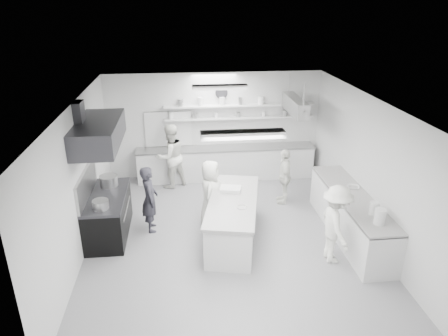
{
  "coord_description": "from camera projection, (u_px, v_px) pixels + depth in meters",
  "views": [
    {
      "loc": [
        -0.92,
        -7.73,
        4.87
      ],
      "look_at": [
        -0.03,
        0.6,
        1.39
      ],
      "focal_mm": 33.02,
      "sensor_mm": 36.0,
      "label": 1
    }
  ],
  "objects": [
    {
      "name": "wall_left",
      "position": [
        79.0,
        181.0,
        8.19
      ],
      "size": [
        0.04,
        7.0,
        3.0
      ],
      "primitive_type": "cube",
      "color": "silver",
      "rests_on": "floor"
    },
    {
      "name": "cook_back",
      "position": [
        170.0,
        156.0,
        11.16
      ],
      "size": [
        1.09,
        1.03,
        1.78
      ],
      "primitive_type": "imported",
      "rotation": [
        0.0,
        0.0,
        -2.56
      ],
      "color": "white",
      "rests_on": "floor"
    },
    {
      "name": "cook_right",
      "position": [
        336.0,
        224.0,
        7.97
      ],
      "size": [
        0.61,
        1.05,
        1.61
      ],
      "primitive_type": "imported",
      "rotation": [
        0.0,
        0.0,
        1.58
      ],
      "color": "white",
      "rests_on": "floor"
    },
    {
      "name": "cook_island_left",
      "position": [
        211.0,
        193.0,
        9.31
      ],
      "size": [
        0.65,
        0.85,
        1.55
      ],
      "primitive_type": "imported",
      "rotation": [
        0.0,
        0.0,
        1.34
      ],
      "color": "white",
      "rests_on": "floor"
    },
    {
      "name": "exhaust_hood",
      "position": [
        98.0,
        133.0,
        8.27
      ],
      "size": [
        0.85,
        2.0,
        0.5
      ],
      "primitive_type": "cube",
      "color": "#2F2F33",
      "rests_on": "wall_left"
    },
    {
      "name": "bowl_island_b",
      "position": [
        242.0,
        208.0,
        8.31
      ],
      "size": [
        0.21,
        0.21,
        0.06
      ],
      "primitive_type": "imported",
      "rotation": [
        0.0,
        0.0,
        0.05
      ],
      "color": "silver",
      "rests_on": "prep_island"
    },
    {
      "name": "wall_front",
      "position": [
        261.0,
        282.0,
        5.27
      ],
      "size": [
        6.0,
        0.04,
        3.0
      ],
      "primitive_type": "cube",
      "color": "silver",
      "rests_on": "floor"
    },
    {
      "name": "cook_island_right",
      "position": [
        284.0,
        176.0,
        10.34
      ],
      "size": [
        0.48,
        0.88,
        1.43
      ],
      "primitive_type": "imported",
      "rotation": [
        0.0,
        0.0,
        -1.74
      ],
      "color": "white",
      "rests_on": "floor"
    },
    {
      "name": "wall_clock",
      "position": [
        221.0,
        93.0,
        11.31
      ],
      "size": [
        0.32,
        0.05,
        0.32
      ],
      "primitive_type": "cylinder",
      "rotation": [
        1.57,
        0.0,
        0.0
      ],
      "color": "silver",
      "rests_on": "wall_back"
    },
    {
      "name": "floor",
      "position": [
        228.0,
        237.0,
        9.06
      ],
      "size": [
        6.0,
        7.0,
        0.02
      ],
      "primitive_type": "cube",
      "color": "slate",
      "rests_on": "ground"
    },
    {
      "name": "pass_through_window",
      "position": [
        168.0,
        129.0,
        11.57
      ],
      "size": [
        1.3,
        0.04,
        1.0
      ],
      "primitive_type": "cube",
      "color": "black",
      "rests_on": "wall_back"
    },
    {
      "name": "cook_stove",
      "position": [
        150.0,
        199.0,
        9.07
      ],
      "size": [
        0.44,
        0.6,
        1.53
      ],
      "primitive_type": "imported",
      "rotation": [
        0.0,
        0.0,
        1.7
      ],
      "color": "#2A2931",
      "rests_on": "floor"
    },
    {
      "name": "back_counter",
      "position": [
        226.0,
        163.0,
        11.85
      ],
      "size": [
        5.0,
        0.6,
        0.92
      ],
      "primitive_type": "cube",
      "color": "silver",
      "rests_on": "floor"
    },
    {
      "name": "pot_rack",
      "position": [
        295.0,
        106.0,
        10.58
      ],
      "size": [
        0.3,
        1.6,
        0.4
      ],
      "primitive_type": "cube",
      "color": "#9E9E9E",
      "rests_on": "ceiling"
    },
    {
      "name": "bowl_island_a",
      "position": [
        229.0,
        192.0,
        9.01
      ],
      "size": [
        0.34,
        0.34,
        0.07
      ],
      "primitive_type": "imported",
      "rotation": [
        0.0,
        0.0,
        0.31
      ],
      "color": "#9E9E9E",
      "rests_on": "prep_island"
    },
    {
      "name": "shelf_lower",
      "position": [
        239.0,
        118.0,
        11.55
      ],
      "size": [
        4.2,
        0.26,
        0.04
      ],
      "primitive_type": "cube",
      "color": "silver",
      "rests_on": "wall_back"
    },
    {
      "name": "wall_back",
      "position": [
        214.0,
        126.0,
        11.7
      ],
      "size": [
        6.0,
        0.04,
        3.0
      ],
      "primitive_type": "cube",
      "color": "silver",
      "rests_on": "floor"
    },
    {
      "name": "bowl_right",
      "position": [
        353.0,
        187.0,
        9.13
      ],
      "size": [
        0.34,
        0.34,
        0.07
      ],
      "primitive_type": "imported",
      "rotation": [
        0.0,
        0.0,
        -0.33
      ],
      "color": "silver",
      "rests_on": "right_counter"
    },
    {
      "name": "light_fixture_rear",
      "position": [
        220.0,
        87.0,
        9.58
      ],
      "size": [
        1.3,
        0.25,
        0.1
      ],
      "primitive_type": "cube",
      "color": "silver",
      "rests_on": "ceiling"
    },
    {
      "name": "shelf_upper",
      "position": [
        240.0,
        105.0,
        11.41
      ],
      "size": [
        4.2,
        0.26,
        0.04
      ],
      "primitive_type": "cube",
      "color": "silver",
      "rests_on": "wall_back"
    },
    {
      "name": "wall_right",
      "position": [
        368.0,
        168.0,
        8.78
      ],
      "size": [
        0.04,
        7.0,
        3.0
      ],
      "primitive_type": "cube",
      "color": "silver",
      "rests_on": "floor"
    },
    {
      "name": "stove_pot",
      "position": [
        109.0,
        182.0,
        9.21
      ],
      "size": [
        0.4,
        0.4,
        0.29
      ],
      "primitive_type": "cylinder",
      "color": "#9E9E9E",
      "rests_on": "stove"
    },
    {
      "name": "right_counter",
      "position": [
        350.0,
        216.0,
        8.95
      ],
      "size": [
        0.74,
        3.3,
        0.94
      ],
      "primitive_type": "cube",
      "color": "silver",
      "rests_on": "floor"
    },
    {
      "name": "ceiling",
      "position": [
        229.0,
        102.0,
        7.9
      ],
      "size": [
        6.0,
        7.0,
        0.02
      ],
      "primitive_type": "cube",
      "color": "silver",
      "rests_on": "wall_back"
    },
    {
      "name": "stove",
      "position": [
        108.0,
        216.0,
        9.0
      ],
      "size": [
        0.8,
        1.8,
        0.9
      ],
      "primitive_type": "cube",
      "color": "black",
      "rests_on": "floor"
    },
    {
      "name": "light_fixture_front",
      "position": [
        243.0,
        134.0,
        6.28
      ],
      "size": [
        1.3,
        0.25,
        0.1
      ],
      "primitive_type": "cube",
      "color": "silver",
      "rests_on": "ceiling"
    },
    {
      "name": "prep_island",
      "position": [
        233.0,
        220.0,
        8.82
      ],
      "size": [
        1.39,
        2.58,
        0.9
      ],
      "primitive_type": "cube",
      "rotation": [
        0.0,
        0.0,
        -0.21
      ],
      "color": "silver",
      "rests_on": "floor"
    }
  ]
}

